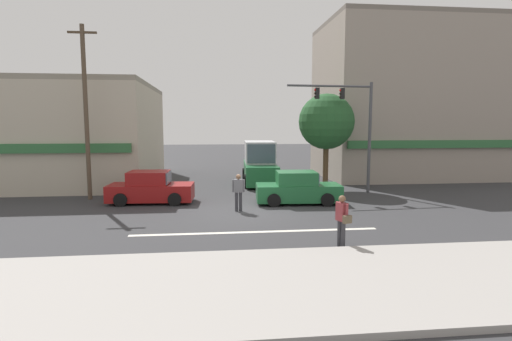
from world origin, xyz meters
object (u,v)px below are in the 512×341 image
street_tree (326,122)px  traffic_light_mast (354,119)px  sedan_parked_curbside (298,189)px  sedan_crossing_center (151,189)px  utility_pole_near_left (86,111)px  box_truck_crossing_rightbound (260,164)px  pedestrian_foreground_with_bag (342,218)px  pedestrian_mid_crossing (238,190)px

street_tree → traffic_light_mast: bearing=-49.8°
street_tree → sedan_parked_curbside: 5.75m
sedan_parked_curbside → sedan_crossing_center: same height
street_tree → utility_pole_near_left: 13.17m
box_truck_crossing_rightbound → pedestrian_foreground_with_bag: size_ratio=3.41×
utility_pole_near_left → sedan_parked_curbside: utility_pole_near_left is taller
traffic_light_mast → pedestrian_foreground_with_bag: traffic_light_mast is taller
sedan_crossing_center → pedestrian_mid_crossing: bearing=-29.8°
pedestrian_foreground_with_bag → box_truck_crossing_rightbound: bearing=93.6°
utility_pole_near_left → pedestrian_foreground_with_bag: (10.36, -9.37, -3.60)m
sedan_parked_curbside → sedan_crossing_center: size_ratio=1.00×
traffic_light_mast → utility_pole_near_left: bearing=-178.5°
utility_pole_near_left → box_truck_crossing_rightbound: utility_pole_near_left is taller
traffic_light_mast → sedan_crossing_center: size_ratio=1.48×
street_tree → box_truck_crossing_rightbound: (-3.58, 2.99, -2.76)m
sedan_crossing_center → utility_pole_near_left: bearing=158.1°
utility_pole_near_left → street_tree: bearing=7.6°
street_tree → pedestrian_mid_crossing: 8.38m
sedan_crossing_center → pedestrian_foreground_with_bag: (7.06, -8.04, 0.24)m
box_truck_crossing_rightbound → pedestrian_foreground_with_bag: bearing=-86.4°
street_tree → utility_pole_near_left: size_ratio=0.64×
traffic_light_mast → sedan_parked_curbside: (-3.69, -2.59, -3.46)m
pedestrian_mid_crossing → sedan_crossing_center: bearing=150.2°
traffic_light_mast → sedan_parked_curbside: size_ratio=1.48×
box_truck_crossing_rightbound → pedestrian_foreground_with_bag: 14.13m
sedan_crossing_center → box_truck_crossing_rightbound: bearing=44.5°
sedan_parked_curbside → box_truck_crossing_rightbound: bearing=98.5°
sedan_parked_curbside → box_truck_crossing_rightbound: 7.05m
traffic_light_mast → pedestrian_mid_crossing: size_ratio=3.71×
box_truck_crossing_rightbound → sedan_crossing_center: 8.66m
sedan_parked_curbside → traffic_light_mast: bearing=35.1°
utility_pole_near_left → sedan_crossing_center: (3.29, -1.32, -3.84)m
traffic_light_mast → pedestrian_mid_crossing: 8.51m
street_tree → pedestrian_mid_crossing: street_tree is taller
utility_pole_near_left → box_truck_crossing_rightbound: bearing=26.6°
street_tree → pedestrian_mid_crossing: bearing=-135.5°
sedan_parked_curbside → pedestrian_foreground_with_bag: bearing=-91.2°
street_tree → utility_pole_near_left: utility_pole_near_left is taller
box_truck_crossing_rightbound → street_tree: bearing=-39.9°
pedestrian_foreground_with_bag → pedestrian_mid_crossing: 6.33m
sedan_parked_curbside → sedan_crossing_center: (-7.21, 0.90, 0.00)m
traffic_light_mast → pedestrian_foreground_with_bag: size_ratio=3.71×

